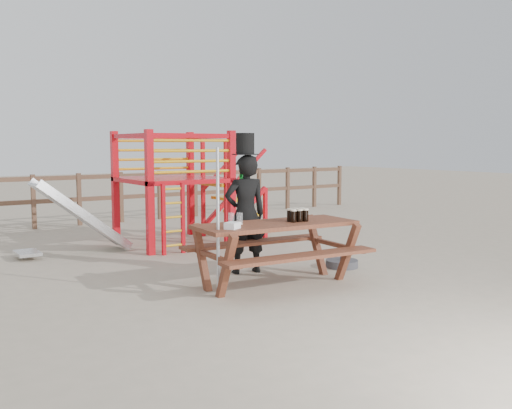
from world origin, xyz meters
name	(u,v)px	position (x,y,z in m)	size (l,w,h in m)	color
ground	(279,283)	(0.00, 0.00, 0.00)	(60.00, 60.00, 0.00)	tan
back_fence	(100,192)	(0.00, 7.00, 0.74)	(15.09, 0.09, 1.20)	brown
playground_fort	(169,187)	(0.12, 3.58, 1.07)	(4.71, 1.84, 2.10)	red
picnic_table	(276,246)	(-0.08, -0.05, 0.52)	(2.25, 1.63, 0.83)	brown
man_with_hat	(245,211)	(-0.02, 0.79, 0.90)	(0.69, 0.52, 2.01)	black
metal_pole	(218,223)	(-1.02, -0.14, 0.91)	(0.04, 0.04, 1.82)	#B2B2B7
parasol_base	(342,263)	(1.39, 0.27, 0.06)	(0.49, 0.49, 0.21)	#3A3A3F
paper_bag	(232,226)	(-0.84, -0.19, 0.87)	(0.18, 0.14, 0.08)	white
stout_pints	(298,215)	(0.23, -0.11, 0.92)	(0.29, 0.19, 0.17)	black
empty_glasses	(235,219)	(-0.61, 0.11, 0.90)	(0.17, 0.13, 0.15)	silver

